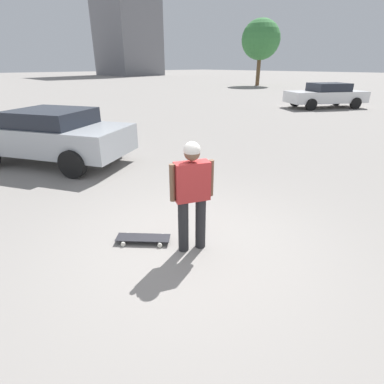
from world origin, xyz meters
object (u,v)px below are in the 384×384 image
at_px(person, 192,190).
at_px(car_parked_far, 326,95).
at_px(skateboard, 143,238).
at_px(car_parked_near, 52,135).

xyz_separation_m(person, car_parked_far, (-5.67, 16.68, -0.17)).
distance_m(skateboard, car_parked_far, 17.86).
distance_m(person, car_parked_far, 17.62).
distance_m(person, skateboard, 1.16).
bearing_deg(skateboard, car_parked_near, -50.36).
bearing_deg(car_parked_near, skateboard, 143.87).
height_order(person, car_parked_far, person).
xyz_separation_m(skateboard, car_parked_far, (-5.04, 17.12, 0.70)).
bearing_deg(skateboard, car_parked_far, -117.48).
bearing_deg(car_parked_far, car_parked_near, 31.57).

